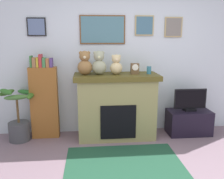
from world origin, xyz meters
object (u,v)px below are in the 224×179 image
(candle_jar, at_px, (149,70))
(bookshelf, at_px, (44,100))
(potted_plant, at_px, (19,121))
(teddy_bear_grey, at_px, (85,64))
(television, at_px, (190,100))
(tv_stand, at_px, (189,122))
(fireplace, at_px, (116,106))
(teddy_bear_brown, at_px, (99,64))
(teddy_bear_tan, at_px, (116,65))
(mantel_clock, at_px, (135,69))

(candle_jar, bearing_deg, bookshelf, 176.47)
(potted_plant, height_order, teddy_bear_grey, teddy_bear_grey)
(bookshelf, height_order, television, bookshelf)
(tv_stand, relative_size, candle_jar, 5.86)
(fireplace, xyz_separation_m, teddy_bear_brown, (-0.28, -0.02, 0.71))
(teddy_bear_grey, xyz_separation_m, teddy_bear_tan, (0.50, 0.00, -0.03))
(tv_stand, distance_m, mantel_clock, 1.37)
(teddy_bear_tan, bearing_deg, television, 0.27)
(television, height_order, teddy_bear_brown, teddy_bear_brown)
(tv_stand, xyz_separation_m, candle_jar, (-0.74, -0.01, 0.93))
(bookshelf, distance_m, teddy_bear_brown, 1.10)
(tv_stand, height_order, television, television)
(potted_plant, bearing_deg, bookshelf, 15.11)
(potted_plant, xyz_separation_m, mantel_clock, (1.90, 0.00, 0.83))
(bookshelf, xyz_separation_m, candle_jar, (1.74, -0.11, 0.49))
(fireplace, distance_m, television, 1.28)
(television, xyz_separation_m, teddy_bear_brown, (-1.57, -0.01, 0.64))
(tv_stand, bearing_deg, fireplace, 179.52)
(television, bearing_deg, candle_jar, -179.56)
(teddy_bear_grey, bearing_deg, fireplace, 2.04)
(fireplace, height_order, teddy_bear_brown, teddy_bear_brown)
(teddy_bear_grey, bearing_deg, television, 0.20)
(potted_plant, distance_m, teddy_bear_grey, 1.42)
(television, distance_m, teddy_bear_brown, 1.69)
(potted_plant, height_order, tv_stand, potted_plant)
(teddy_bear_grey, bearing_deg, potted_plant, -179.89)
(teddy_bear_grey, relative_size, teddy_bear_tan, 1.19)
(tv_stand, relative_size, teddy_bear_brown, 1.92)
(mantel_clock, distance_m, teddy_bear_grey, 0.81)
(tv_stand, distance_m, teddy_bear_grey, 2.07)
(tv_stand, bearing_deg, television, -90.00)
(television, distance_m, candle_jar, 0.92)
(fireplace, xyz_separation_m, mantel_clock, (0.30, -0.02, 0.62))
(fireplace, distance_m, teddy_bear_tan, 0.68)
(teddy_bear_tan, bearing_deg, candle_jar, 0.04)
(fireplace, distance_m, candle_jar, 0.80)
(tv_stand, relative_size, teddy_bear_tan, 2.28)
(mantel_clock, bearing_deg, teddy_bear_grey, 179.93)
(fireplace, distance_m, potted_plant, 1.62)
(fireplace, bearing_deg, television, -0.54)
(fireplace, distance_m, teddy_bear_brown, 0.76)
(teddy_bear_brown, height_order, teddy_bear_tan, teddy_bear_brown)
(potted_plant, height_order, television, potted_plant)
(teddy_bear_grey, bearing_deg, teddy_bear_brown, 0.00)
(bookshelf, distance_m, potted_plant, 0.52)
(tv_stand, distance_m, television, 0.40)
(candle_jar, bearing_deg, teddy_bear_tan, -179.96)
(bookshelf, xyz_separation_m, mantel_clock, (1.50, -0.11, 0.52))
(bookshelf, height_order, mantel_clock, bookshelf)
(bookshelf, height_order, candle_jar, bookshelf)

